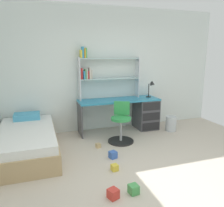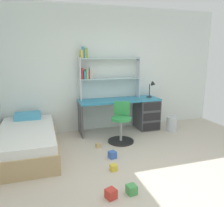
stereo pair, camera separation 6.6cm
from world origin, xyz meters
name	(u,v)px [view 1 (the left image)]	position (x,y,z in m)	size (l,w,h in m)	color
ground_plane	(158,182)	(0.00, 0.00, -0.01)	(5.56, 5.96, 0.02)	beige
room_shell	(58,77)	(-1.20, 1.21, 1.39)	(5.56, 5.96, 2.78)	silver
desk	(138,112)	(0.70, 2.17, 0.42)	(1.84, 0.57, 0.75)	teal
bookshelf_hutch	(102,71)	(-0.14, 2.34, 1.38)	(1.39, 0.22, 1.15)	silver
desk_lamp	(152,87)	(1.03, 2.16, 1.00)	(0.20, 0.17, 0.38)	black
swivel_chair	(121,126)	(0.03, 1.56, 0.32)	(0.52, 0.52, 0.80)	black
bed_platform	(27,142)	(-1.76, 1.53, 0.23)	(1.01, 1.88, 0.58)	tan
waste_bin	(171,124)	(1.36, 1.79, 0.17)	(0.25, 0.25, 0.34)	silver
toy_block_red_0	(113,194)	(-0.71, -0.15, 0.06)	(0.12, 0.12, 0.12)	red
toy_block_blue_1	(113,155)	(-0.37, 0.89, 0.06)	(0.12, 0.12, 0.12)	#3860B7
toy_block_yellow_2	(115,167)	(-0.48, 0.48, 0.05)	(0.10, 0.10, 0.10)	gold
toy_block_green_3	(134,189)	(-0.44, -0.14, 0.06)	(0.12, 0.12, 0.12)	#479E51
toy_block_natural_4	(98,146)	(-0.49, 1.39, 0.04)	(0.08, 0.08, 0.08)	tan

